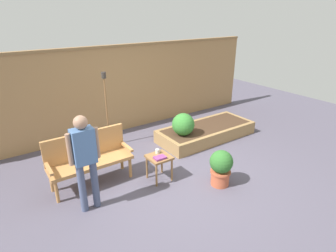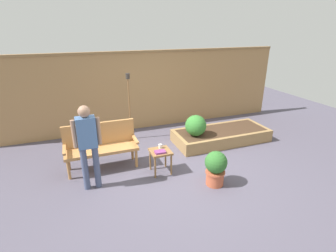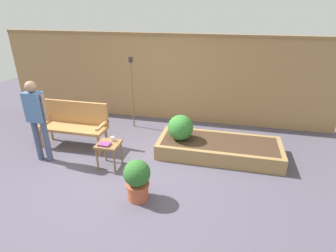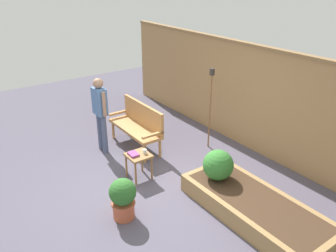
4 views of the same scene
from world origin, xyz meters
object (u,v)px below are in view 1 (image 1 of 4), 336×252
(side_table, at_px, (159,160))
(person_by_bench, at_px, (85,156))
(shrub_near_bench, at_px, (183,124))
(book_on_table, at_px, (160,158))
(tiki_torch, at_px, (106,97))
(garden_bench, at_px, (88,155))
(potted_boxwood, at_px, (221,167))
(cup_on_table, at_px, (158,151))

(side_table, relative_size, person_by_bench, 0.31)
(shrub_near_bench, bearing_deg, book_on_table, -143.30)
(side_table, xyz_separation_m, person_by_bench, (-1.33, -0.07, 0.54))
(person_by_bench, bearing_deg, tiki_torch, 58.97)
(shrub_near_bench, bearing_deg, garden_bench, -175.77)
(garden_bench, distance_m, person_by_bench, 0.85)
(tiki_torch, bearing_deg, potted_boxwood, -69.01)
(potted_boxwood, distance_m, person_by_bench, 2.31)
(cup_on_table, relative_size, book_on_table, 0.51)
(shrub_near_bench, xyz_separation_m, person_by_bench, (-2.49, -0.88, 0.38))
(book_on_table, height_order, person_by_bench, person_by_bench)
(potted_boxwood, bearing_deg, tiki_torch, 110.99)
(side_table, distance_m, shrub_near_bench, 1.43)
(potted_boxwood, bearing_deg, cup_on_table, 131.45)
(side_table, height_order, shrub_near_bench, shrub_near_bench)
(book_on_table, distance_m, person_by_bench, 1.37)
(cup_on_table, bearing_deg, book_on_table, -110.61)
(garden_bench, distance_m, shrub_near_bench, 2.24)
(garden_bench, distance_m, cup_on_table, 1.23)
(garden_bench, distance_m, tiki_torch, 1.60)
(person_by_bench, bearing_deg, book_on_table, -0.72)
(garden_bench, relative_size, side_table, 3.00)
(garden_bench, height_order, tiki_torch, tiki_torch)
(shrub_near_bench, bearing_deg, side_table, -145.16)
(garden_bench, height_order, book_on_table, garden_bench)
(person_by_bench, bearing_deg, garden_bench, 69.63)
(garden_bench, bearing_deg, tiki_torch, 53.47)
(side_table, relative_size, tiki_torch, 0.28)
(person_by_bench, bearing_deg, side_table, 2.88)
(tiki_torch, height_order, person_by_bench, tiki_torch)
(shrub_near_bench, height_order, tiki_torch, tiki_torch)
(tiki_torch, bearing_deg, cup_on_table, -82.47)
(cup_on_table, height_order, person_by_bench, person_by_bench)
(person_by_bench, bearing_deg, cup_on_table, 7.38)
(cup_on_table, bearing_deg, person_by_bench, -172.62)
(shrub_near_bench, relative_size, person_by_bench, 0.32)
(garden_bench, relative_size, tiki_torch, 0.84)
(tiki_torch, bearing_deg, garden_bench, -126.53)
(garden_bench, bearing_deg, book_on_table, -35.30)
(potted_boxwood, height_order, tiki_torch, tiki_torch)
(tiki_torch, bearing_deg, side_table, -84.11)
(book_on_table, xyz_separation_m, shrub_near_bench, (1.20, 0.89, 0.05))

